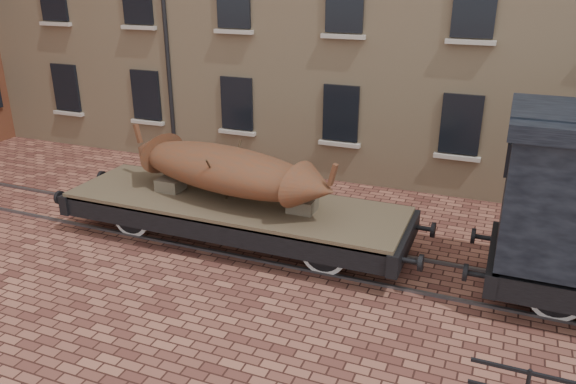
% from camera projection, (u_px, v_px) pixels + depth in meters
% --- Properties ---
extents(ground, '(90.00, 90.00, 0.00)m').
position_uv_depth(ground, '(380.00, 268.00, 12.57)').
color(ground, '#562C24').
extents(rail_track, '(30.00, 1.52, 0.06)m').
position_uv_depth(rail_track, '(380.00, 267.00, 12.56)').
color(rail_track, '#59595E').
rests_on(rail_track, ground).
extents(flatcar_wagon, '(9.31, 2.52, 1.40)m').
position_uv_depth(flatcar_wagon, '(234.00, 209.00, 13.51)').
color(flatcar_wagon, brown).
rests_on(flatcar_wagon, ground).
extents(iron_boat, '(5.92, 2.58, 1.45)m').
position_uv_depth(iron_boat, '(225.00, 169.00, 13.21)').
color(iron_boat, brown).
rests_on(iron_boat, flatcar_wagon).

